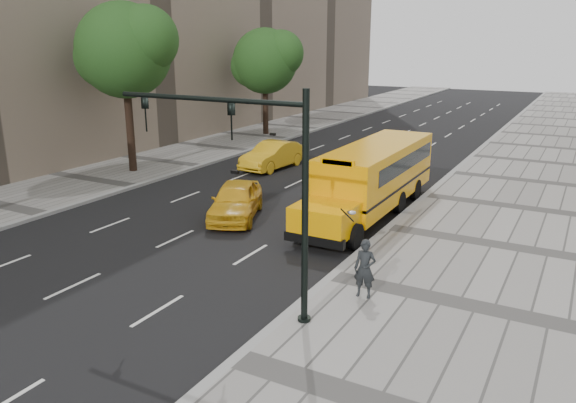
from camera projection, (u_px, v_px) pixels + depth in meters
The scene contains 12 objects.
ground at pixel (263, 210), 25.78m from camera, with size 140.00×140.00×0.00m, color black.
sidewalk_museum at pixel (548, 254), 20.22m from camera, with size 12.00×140.00×0.15m, color gray.
sidewalk_far at pixel (92, 180), 30.84m from camera, with size 6.00×140.00×0.15m, color gray.
curb_museum at pixel (388, 229), 22.99m from camera, with size 0.30×140.00×0.15m, color gray.
curb_far at pixel (133, 187), 29.45m from camera, with size 0.30×140.00×0.15m, color gray.
tree_b at pixel (125, 50), 30.89m from camera, with size 5.91×5.25×9.57m.
tree_c at pixel (266, 60), 43.91m from camera, with size 5.71×5.07×8.42m.
school_bus at pixel (374, 173), 25.08m from camera, with size 2.96×11.56×3.19m.
taxi_near at pixel (236, 200), 24.42m from camera, with size 1.88×4.68×1.60m, color gold.
taxi_far at pixel (273, 155), 33.81m from camera, with size 1.70×4.89×1.61m, color gold.
pedestrian at pixel (365, 269), 16.53m from camera, with size 0.65×0.43×1.78m, color black.
traffic_signal at pixel (258, 174), 14.89m from camera, with size 6.18×0.36×6.40m.
Camera 1 is at (12.86, -21.07, 7.55)m, focal length 35.00 mm.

